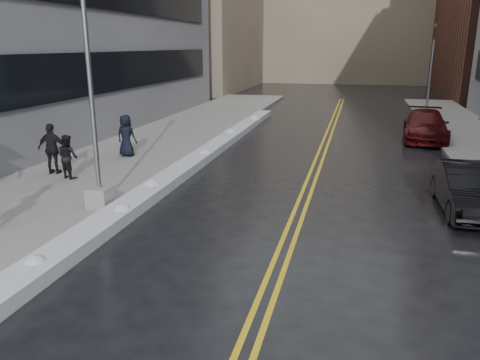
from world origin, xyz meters
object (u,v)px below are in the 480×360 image
Objects in this scene: lamppost at (94,128)px; pedestrian_c at (126,136)px; car_maroon at (426,126)px; pedestrian_b at (68,156)px; pedestrian_d at (52,149)px; car_black at (468,189)px; traffic_signal at (431,67)px.

lamppost is 4.21× the size of pedestrian_c.
lamppost reaches higher than car_maroon.
lamppost is 4.13m from pedestrian_b.
pedestrian_d is 14.31m from car_black.
lamppost is 17.87m from car_maroon.
lamppost reaches higher than pedestrian_c.
pedestrian_c reaches higher than car_maroon.
car_maroon is (14.45, 11.15, -0.34)m from pedestrian_d.
traffic_signal reaches higher than pedestrian_d.
pedestrian_b is at bearing 136.74° from lamppost.
pedestrian_b reaches higher than car_maroon.
lamppost is at bearing 115.22° from pedestrian_c.
pedestrian_d is (-15.45, -19.02, -2.30)m from traffic_signal.
car_maroon is at bearing 52.61° from lamppost.
car_maroon is at bearing -97.24° from traffic_signal.
pedestrian_c is at bearing -145.10° from car_maroon.
car_maroon is at bearing -144.51° from pedestrian_c.
lamppost is 11.13m from car_black.
car_maroon is at bearing 87.72° from car_black.
pedestrian_c is 0.42× the size of car_black.
traffic_signal is at bearing -127.31° from pedestrian_c.
car_black is at bearing 171.28° from pedestrian_d.
car_maroon is (0.15, 11.46, 0.05)m from car_black.
pedestrian_c is (-2.36, 6.30, -1.48)m from lamppost.
pedestrian_c reaches higher than car_black.
pedestrian_d is (-0.88, 0.37, 0.16)m from pedestrian_b.
car_maroon is (13.16, 7.83, -0.29)m from pedestrian_c.
car_black is at bearing 14.08° from lamppost.
lamppost is at bearing -123.24° from car_maroon.
traffic_signal is 3.31× the size of pedestrian_c.
traffic_signal is at bearing -105.09° from pedestrian_b.
traffic_signal is 8.36m from car_maroon.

